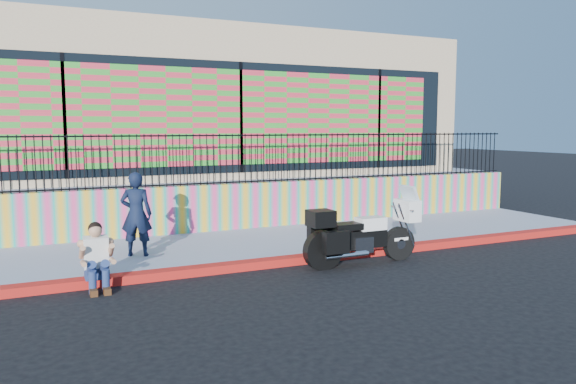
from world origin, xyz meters
TOP-DOWN VIEW (x-y plane):
  - ground at (0.00, 0.00)m, footprint 90.00×90.00m
  - red_curb at (0.00, 0.00)m, footprint 16.00×0.30m
  - sidewalk at (0.00, 1.65)m, footprint 16.00×3.00m
  - mural_wall at (0.00, 3.25)m, footprint 16.00×0.20m
  - metal_fence at (0.00, 3.25)m, footprint 15.80×0.04m
  - elevated_platform at (0.00, 8.35)m, footprint 16.00×10.00m
  - storefront_building at (0.00, 8.13)m, footprint 14.00×8.06m
  - police_motorcycle at (0.65, -0.58)m, footprint 2.36×0.78m
  - police_officer at (-3.17, 1.32)m, footprint 0.69×0.57m
  - seated_man at (-4.07, -0.25)m, footprint 0.54×0.71m

SIDE VIEW (x-z plane):
  - ground at x=0.00m, z-range 0.00..0.00m
  - red_curb at x=0.00m, z-range 0.00..0.15m
  - sidewalk at x=0.00m, z-range 0.00..0.15m
  - seated_man at x=-4.07m, z-range -0.08..0.98m
  - police_motorcycle at x=0.65m, z-range -0.12..1.35m
  - elevated_platform at x=0.00m, z-range 0.00..1.25m
  - mural_wall at x=0.00m, z-range 0.15..1.25m
  - police_officer at x=-3.17m, z-range 0.15..1.76m
  - metal_fence at x=0.00m, z-range 1.25..2.45m
  - storefront_building at x=0.00m, z-range 1.25..5.25m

